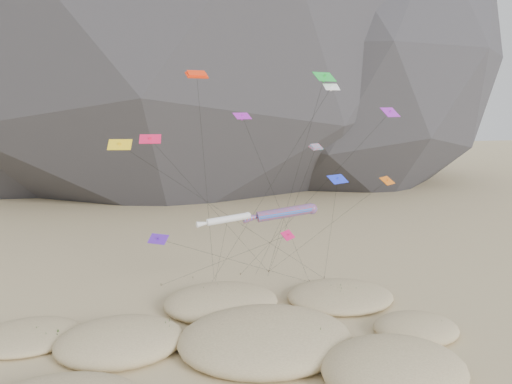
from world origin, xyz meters
TOP-DOWN VIEW (x-y plane):
  - ground at (0.00, 0.00)m, footprint 500.00×500.00m
  - dunes at (-1.91, 3.16)m, footprint 49.52×35.74m
  - dune_grass at (0.03, 4.83)m, footprint 43.26×30.88m
  - kite_stakes at (2.76, 23.22)m, footprint 22.28×6.39m
  - rainbow_tube_kite at (5.88, 13.58)m, footprint 9.03×12.45m
  - white_tube_kite at (-1.19, 11.83)m, footprint 6.28×12.23m
  - orange_parafoil at (-4.02, 11.63)m, footprint 4.87×14.67m
  - multi_parafoil at (9.73, 13.56)m, footprint 3.78×11.68m
  - delta_kites at (4.98, 11.75)m, footprint 34.31×20.26m

SIDE VIEW (x-z plane):
  - ground at x=0.00m, z-range 0.00..0.00m
  - kite_stakes at x=2.76m, z-range 0.00..0.30m
  - dunes at x=-1.91m, z-range -1.29..2.74m
  - dune_grass at x=0.03m, z-range 0.07..1.64m
  - rainbow_tube_kite at x=5.88m, z-range 5.22..17.67m
  - white_tube_kite at x=-1.19m, z-range 5.41..17.49m
  - multi_parafoil at x=9.73m, z-range 9.03..28.49m
  - delta_kites at x=4.98m, z-range 5.07..32.51m
  - orange_parafoil at x=-4.02m, z-range 12.80..40.16m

